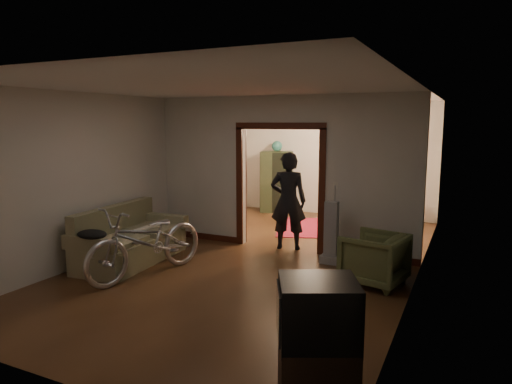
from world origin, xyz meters
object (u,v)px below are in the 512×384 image
Objects in this scene: sofa at (131,235)px; desk at (379,206)px; bicycle at (147,241)px; person at (288,201)px; armchair at (374,259)px; locker at (277,182)px.

desk is at bearing 53.26° from sofa.
bicycle is 2.73m from person.
sofa is at bearing 26.84° from person.
bicycle reaches higher than desk.
sofa is 0.96× the size of bicycle.
bicycle reaches higher than armchair.
bicycle is at bearing 44.35° from person.
locker reaches higher than armchair.
armchair is at bearing -65.71° from locker.
person reaches higher than bicycle.
locker is at bearing -130.03° from armchair.
desk is at bearing -15.04° from locker.
bicycle is 5.50m from locker.
sofa is at bearing -114.84° from desk.
armchair is (3.88, 0.67, -0.09)m from sofa.
desk is (1.08, 3.07, -0.52)m from person.
sofa is 1.12× the size of person.
bicycle is 2.53× the size of armchair.
person is at bearing -111.54° from armchair.
person is 1.13× the size of locker.
sofa is 2.44× the size of armchair.
armchair is at bearing 5.51° from sofa.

